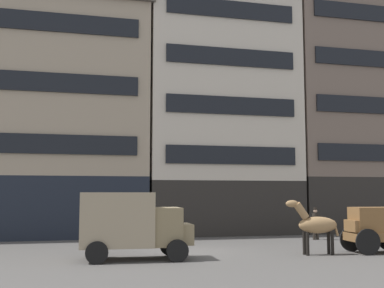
{
  "coord_description": "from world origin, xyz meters",
  "views": [
    {
      "loc": [
        -4.99,
        -21.06,
        2.58
      ],
      "look_at": [
        0.51,
        1.87,
        5.01
      ],
      "focal_mm": 44.89,
      "sensor_mm": 36.0,
      "label": 1
    }
  ],
  "objects_px": {
    "draft_horse": "(316,224)",
    "fire_hydrant_curbside": "(357,229)",
    "pedestrian_officer": "(316,222)",
    "delivery_truck_near": "(132,223)",
    "cargo_wagon": "(377,226)"
  },
  "relations": [
    {
      "from": "cargo_wagon",
      "to": "delivery_truck_near",
      "type": "relative_size",
      "value": 0.68
    },
    {
      "from": "fire_hydrant_curbside",
      "to": "draft_horse",
      "type": "bearing_deg",
      "value": -132.05
    },
    {
      "from": "cargo_wagon",
      "to": "pedestrian_officer",
      "type": "xyz_separation_m",
      "value": [
        0.25,
        6.07,
        -0.17
      ]
    },
    {
      "from": "cargo_wagon",
      "to": "draft_horse",
      "type": "height_order",
      "value": "draft_horse"
    },
    {
      "from": "pedestrian_officer",
      "to": "fire_hydrant_curbside",
      "type": "height_order",
      "value": "pedestrian_officer"
    },
    {
      "from": "pedestrian_officer",
      "to": "delivery_truck_near",
      "type": "bearing_deg",
      "value": -152.32
    },
    {
      "from": "cargo_wagon",
      "to": "pedestrian_officer",
      "type": "distance_m",
      "value": 6.07
    },
    {
      "from": "delivery_truck_near",
      "to": "draft_horse",
      "type": "bearing_deg",
      "value": -2.36
    },
    {
      "from": "pedestrian_officer",
      "to": "fire_hydrant_curbside",
      "type": "xyz_separation_m",
      "value": [
        3.41,
        1.26,
        -0.55
      ]
    },
    {
      "from": "draft_horse",
      "to": "fire_hydrant_curbside",
      "type": "distance_m",
      "value": 9.9
    },
    {
      "from": "cargo_wagon",
      "to": "delivery_truck_near",
      "type": "distance_m",
      "value": 10.71
    },
    {
      "from": "delivery_truck_near",
      "to": "fire_hydrant_curbside",
      "type": "xyz_separation_m",
      "value": [
        14.36,
        7.01,
        -1.0
      ]
    },
    {
      "from": "draft_horse",
      "to": "delivery_truck_near",
      "type": "bearing_deg",
      "value": 177.64
    },
    {
      "from": "fire_hydrant_curbside",
      "to": "pedestrian_officer",
      "type": "bearing_deg",
      "value": -159.65
    },
    {
      "from": "cargo_wagon",
      "to": "draft_horse",
      "type": "relative_size",
      "value": 1.28
    }
  ]
}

